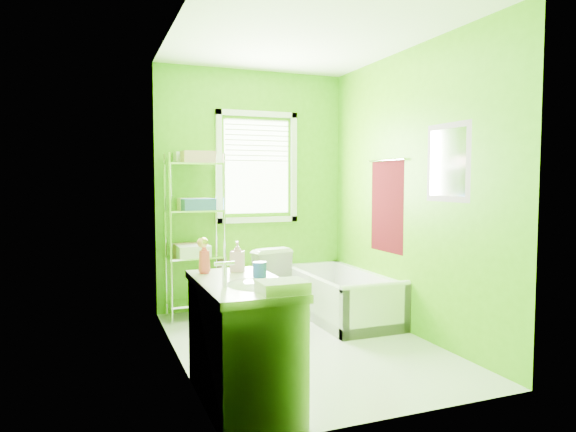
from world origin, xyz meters
name	(u,v)px	position (x,y,z in m)	size (l,w,h in m)	color
ground	(303,344)	(0.00, 0.00, 0.00)	(2.90, 2.90, 0.00)	silver
room_envelope	(304,163)	(0.00, 0.00, 1.55)	(2.14, 2.94, 2.62)	#499D07
window	(257,161)	(0.05, 1.42, 1.61)	(0.92, 0.05, 1.22)	white
door	(207,249)	(-1.04, -1.00, 1.00)	(0.09, 0.80, 2.00)	white
right_wall_decor	(409,190)	(1.04, -0.02, 1.32)	(0.04, 1.48, 1.17)	#47080B
bathtub	(340,302)	(0.70, 0.68, 0.15)	(0.70, 1.51, 0.49)	white
toilet	(258,280)	(-0.06, 1.07, 0.37)	(0.41, 0.72, 0.73)	white
vanity	(243,338)	(-0.80, -0.91, 0.41)	(0.53, 1.03, 0.99)	white
wire_shelf_unit	(196,217)	(-0.67, 1.22, 1.04)	(0.58, 0.46, 1.69)	silver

